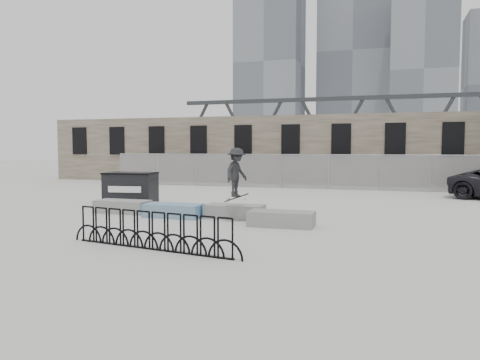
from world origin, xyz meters
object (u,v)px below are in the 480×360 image
object	(u,v)px
planter_offset	(281,218)
planter_far_left	(123,206)
planter_center_left	(174,210)
dumpster	(131,189)
skateboarder	(237,173)
bike_rack	(151,231)
planter_center_right	(235,211)

from	to	relation	value
planter_offset	planter_far_left	bearing A→B (deg)	169.64
planter_center_left	dumpster	bearing A→B (deg)	140.89
planter_far_left	skateboarder	bearing A→B (deg)	-9.67
planter_offset	dumpster	size ratio (longest dim) A/B	0.90
planter_center_left	skateboarder	world-z (taller)	skateboarder
dumpster	planter_far_left	bearing A→B (deg)	-74.06
planter_center_left	bike_rack	distance (m)	5.13
dumpster	skateboarder	xyz separation A→B (m)	(5.65, -2.99, 0.92)
planter_far_left	dumpster	distance (m)	2.43
planter_far_left	planter_center_left	distance (m)	2.34
bike_rack	skateboarder	size ratio (longest dim) A/B	2.78
dumpster	bike_rack	size ratio (longest dim) A/B	0.46
planter_offset	skateboarder	xyz separation A→B (m)	(-1.56, 0.34, 1.36)
planter_offset	planter_center_right	bearing A→B (deg)	149.02
skateboarder	planter_far_left	bearing A→B (deg)	96.31
planter_center_left	planter_center_right	bearing A→B (deg)	11.82
planter_center_left	skateboarder	size ratio (longest dim) A/B	1.14
planter_center_right	planter_offset	size ratio (longest dim) A/B	1.00
dumpster	skateboarder	bearing A→B (deg)	-35.46
planter_center_right	bike_rack	size ratio (longest dim) A/B	0.41
planter_far_left	planter_center_left	size ratio (longest dim) A/B	1.00
planter_far_left	bike_rack	distance (m)	6.64
planter_offset	bike_rack	size ratio (longest dim) A/B	0.41
planter_center_right	planter_far_left	bearing A→B (deg)	179.82
planter_center_left	dumpster	size ratio (longest dim) A/B	0.90
planter_center_left	dumpster	world-z (taller)	dumpster
planter_far_left	planter_center_right	size ratio (longest dim) A/B	1.00
planter_offset	dumpster	distance (m)	7.95
planter_offset	skateboarder	world-z (taller)	skateboarder
planter_far_left	planter_offset	world-z (taller)	same
planter_center_right	skateboarder	world-z (taller)	skateboarder
bike_rack	skateboarder	distance (m)	4.68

